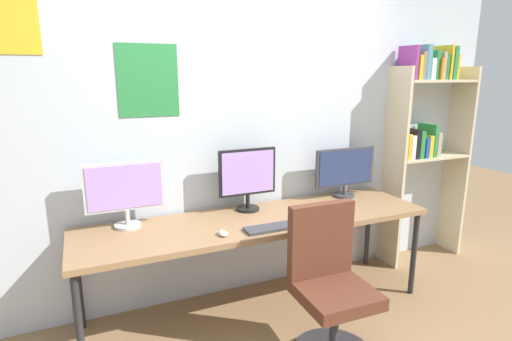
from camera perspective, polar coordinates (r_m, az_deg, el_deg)
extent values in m
cube|color=silver|center=(3.23, -2.63, 5.01)|extent=(5.00, 0.10, 2.60)
cube|color=#287F3D|center=(2.97, -14.92, 12.11)|extent=(0.42, 0.01, 0.50)
cube|color=gold|center=(2.97, -31.17, 17.32)|extent=(0.31, 0.01, 0.36)
cube|color=#936D47|center=(3.00, 0.39, -7.09)|extent=(2.60, 0.68, 0.04)
cylinder|color=#262628|center=(2.69, -23.57, -19.75)|extent=(0.04, 0.04, 0.70)
cylinder|color=#262628|center=(3.60, 21.30, -10.84)|extent=(0.04, 0.04, 0.70)
cylinder|color=#262628|center=(3.19, -23.68, -14.23)|extent=(0.04, 0.04, 0.70)
cylinder|color=#262628|center=(3.99, 15.43, -7.98)|extent=(0.04, 0.04, 0.70)
cube|color=beige|center=(3.91, 18.77, 0.10)|extent=(0.03, 0.28, 1.84)
cube|color=beige|center=(4.48, 26.39, 1.03)|extent=(0.03, 0.28, 1.84)
cube|color=beige|center=(4.17, 22.95, 1.83)|extent=(0.76, 0.28, 0.02)
cube|color=beige|center=(4.10, 23.85, 11.44)|extent=(0.76, 0.28, 0.02)
cube|color=gold|center=(3.91, 19.77, 3.31)|extent=(0.03, 0.22, 0.23)
cube|color=white|center=(3.94, 20.24, 3.24)|extent=(0.05, 0.22, 0.22)
cube|color=black|center=(3.97, 20.80, 3.63)|extent=(0.04, 0.22, 0.27)
cube|color=#287F3D|center=(4.02, 21.34, 3.54)|extent=(0.05, 0.22, 0.25)
cube|color=#1E4799|center=(4.05, 21.91, 3.14)|extent=(0.04, 0.22, 0.19)
cube|color=gold|center=(4.09, 22.37, 3.30)|extent=(0.04, 0.22, 0.20)
cube|color=#287F3D|center=(4.12, 22.91, 4.00)|extent=(0.04, 0.22, 0.30)
cube|color=tan|center=(4.16, 23.32, 3.52)|extent=(0.05, 0.22, 0.22)
cube|color=#8C338C|center=(3.86, 20.58, 13.99)|extent=(0.03, 0.22, 0.29)
cube|color=gold|center=(3.88, 21.07, 13.34)|extent=(0.03, 0.22, 0.21)
cube|color=gray|center=(3.92, 21.48, 13.52)|extent=(0.04, 0.22, 0.24)
cube|color=teal|center=(3.96, 22.06, 13.90)|extent=(0.05, 0.22, 0.30)
cube|color=white|center=(4.01, 22.58, 13.03)|extent=(0.05, 0.22, 0.18)
cube|color=#287F3D|center=(4.05, 23.11, 13.45)|extent=(0.04, 0.22, 0.25)
cube|color=orange|center=(4.06, 23.63, 12.95)|extent=(0.03, 0.22, 0.19)
cube|color=tan|center=(4.10, 23.88, 13.29)|extent=(0.04, 0.22, 0.24)
cube|color=#287F3D|center=(4.13, 24.25, 13.08)|extent=(0.03, 0.22, 0.22)
cube|color=gold|center=(4.15, 24.73, 13.61)|extent=(0.03, 0.22, 0.30)
cube|color=#287F3D|center=(4.18, 25.18, 13.50)|extent=(0.04, 0.22, 0.29)
cube|color=gold|center=(4.23, 25.45, 13.02)|extent=(0.03, 0.22, 0.23)
cylinder|color=#2D2D33|center=(2.73, 10.90, -20.69)|extent=(0.06, 0.06, 0.38)
cube|color=#592D1E|center=(2.61, 11.12, -16.69)|extent=(0.45, 0.45, 0.08)
cube|color=#592D1E|center=(2.63, 9.10, -9.57)|extent=(0.44, 0.08, 0.48)
cylinder|color=silver|center=(2.97, -17.57, -7.35)|extent=(0.18, 0.18, 0.02)
cylinder|color=silver|center=(2.95, -17.65, -6.24)|extent=(0.03, 0.03, 0.10)
cube|color=silver|center=(2.89, -17.96, -2.14)|extent=(0.53, 0.03, 0.33)
cube|color=#B28CE5|center=(2.87, -17.93, -2.22)|extent=(0.49, 0.01, 0.30)
cylinder|color=black|center=(3.17, -1.16, -5.37)|extent=(0.18, 0.18, 0.02)
cylinder|color=black|center=(3.15, -1.17, -4.30)|extent=(0.03, 0.03, 0.10)
cube|color=black|center=(3.10, -1.22, -0.20)|extent=(0.46, 0.03, 0.36)
cube|color=#B28CE5|center=(3.08, -1.10, -0.27)|extent=(0.42, 0.01, 0.32)
cylinder|color=#38383D|center=(3.60, 12.24, -3.41)|extent=(0.18, 0.18, 0.02)
cylinder|color=#38383D|center=(3.58, 12.27, -2.67)|extent=(0.03, 0.03, 0.08)
cube|color=#38383D|center=(3.54, 12.39, 0.49)|extent=(0.57, 0.03, 0.33)
cube|color=navy|center=(3.52, 12.55, 0.43)|extent=(0.52, 0.01, 0.29)
cube|color=#38383D|center=(2.80, 2.32, -8.02)|extent=(0.39, 0.13, 0.02)
ellipsoid|color=silver|center=(2.69, -4.66, -8.78)|extent=(0.06, 0.10, 0.03)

